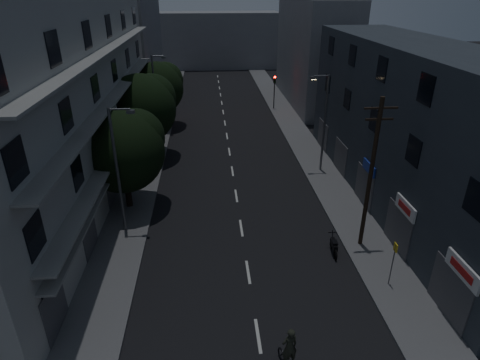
{
  "coord_description": "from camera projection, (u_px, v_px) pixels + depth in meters",
  "views": [
    {
      "loc": [
        -1.89,
        -11.12,
        14.19
      ],
      "look_at": [
        0.0,
        12.0,
        3.0
      ],
      "focal_mm": 30.0,
      "sensor_mm": 36.0,
      "label": 1
    }
  ],
  "objects": [
    {
      "name": "sidewalk_left",
      "position": [
        151.0,
        151.0,
        38.14
      ],
      "size": [
        3.0,
        90.0,
        0.15
      ],
      "primitive_type": "cube",
      "color": "#565659",
      "rests_on": "ground"
    },
    {
      "name": "utility_pole",
      "position": [
        371.0,
        173.0,
        22.29
      ],
      "size": [
        1.8,
        0.24,
        9.0
      ],
      "color": "black",
      "rests_on": "sidewalk_right"
    },
    {
      "name": "building_left",
      "position": [
        66.0,
        99.0,
        28.52
      ],
      "size": [
        7.0,
        36.0,
        14.0
      ],
      "color": "#A2A19D",
      "rests_on": "ground"
    },
    {
      "name": "lane_markings",
      "position": [
        226.0,
        129.0,
        44.33
      ],
      "size": [
        0.15,
        60.5,
        0.01
      ],
      "color": "beige",
      "rests_on": "ground"
    },
    {
      "name": "building_right",
      "position": [
        413.0,
        128.0,
        27.34
      ],
      "size": [
        6.19,
        28.0,
        11.0
      ],
      "color": "#292F37",
      "rests_on": "ground"
    },
    {
      "name": "sidewalk_right",
      "position": [
        305.0,
        147.0,
        39.24
      ],
      "size": [
        3.0,
        90.0,
        0.15
      ],
      "primitive_type": "cube",
      "color": "#565659",
      "rests_on": "ground"
    },
    {
      "name": "street_lamp_left_far",
      "position": [
        156.0,
        91.0,
        41.1
      ],
      "size": [
        1.51,
        0.25,
        8.0
      ],
      "color": "slate",
      "rests_on": "sidewalk_left"
    },
    {
      "name": "traffic_signal_far_right",
      "position": [
        275.0,
        85.0,
        50.12
      ],
      "size": [
        0.28,
        0.37,
        4.1
      ],
      "color": "black",
      "rests_on": "sidewalk_right"
    },
    {
      "name": "motorcycle",
      "position": [
        334.0,
        246.0,
        23.51
      ],
      "size": [
        0.53,
        1.84,
        1.18
      ],
      "rotation": [
        0.0,
        0.0,
        -0.1
      ],
      "color": "black",
      "rests_on": "ground"
    },
    {
      "name": "tree_mid",
      "position": [
        142.0,
        106.0,
        34.88
      ],
      "size": [
        6.08,
        6.08,
        7.49
      ],
      "color": "black",
      "rests_on": "sidewalk_left"
    },
    {
      "name": "street_lamp_left_near",
      "position": [
        119.0,
        166.0,
        23.78
      ],
      "size": [
        1.51,
        0.25,
        8.0
      ],
      "color": "#525559",
      "rests_on": "sidewalk_left"
    },
    {
      "name": "traffic_signal_far_left",
      "position": [
        170.0,
        86.0,
        49.54
      ],
      "size": [
        0.28,
        0.37,
        4.1
      ],
      "color": "black",
      "rests_on": "sidewalk_left"
    },
    {
      "name": "street_lamp_right",
      "position": [
        324.0,
        119.0,
        32.26
      ],
      "size": [
        1.51,
        0.25,
        8.0
      ],
      "color": "#53555A",
      "rests_on": "sidewalk_right"
    },
    {
      "name": "cyclist",
      "position": [
        289.0,
        358.0,
        16.06
      ],
      "size": [
        1.11,
        1.93,
        2.31
      ],
      "rotation": [
        0.0,
        0.0,
        0.28
      ],
      "color": "black",
      "rests_on": "ground"
    },
    {
      "name": "building_far_end",
      "position": [
        215.0,
        40.0,
        76.95
      ],
      "size": [
        24.0,
        8.0,
        10.0
      ],
      "primitive_type": "cube",
      "color": "slate",
      "rests_on": "ground"
    },
    {
      "name": "building_far_left",
      "position": [
        132.0,
        37.0,
        55.02
      ],
      "size": [
        6.0,
        20.0,
        16.0
      ],
      "primitive_type": "cube",
      "color": "slate",
      "rests_on": "ground"
    },
    {
      "name": "building_far_right",
      "position": [
        313.0,
        53.0,
        52.04
      ],
      "size": [
        6.0,
        20.0,
        13.0
      ],
      "primitive_type": "cube",
      "color": "slate",
      "rests_on": "ground"
    },
    {
      "name": "tree_far",
      "position": [
        158.0,
        86.0,
        43.25
      ],
      "size": [
        5.65,
        5.65,
        6.98
      ],
      "color": "black",
      "rests_on": "sidewalk_left"
    },
    {
      "name": "tree_near",
      "position": [
        123.0,
        148.0,
        26.73
      ],
      "size": [
        5.64,
        5.64,
        6.96
      ],
      "color": "black",
      "rests_on": "sidewalk_left"
    },
    {
      "name": "bus_stop_sign",
      "position": [
        394.0,
        257.0,
        20.26
      ],
      "size": [
        0.06,
        0.35,
        2.52
      ],
      "color": "#595B60",
      "rests_on": "sidewalk_right"
    },
    {
      "name": "ground",
      "position": [
        229.0,
        150.0,
        38.72
      ],
      "size": [
        160.0,
        160.0,
        0.0
      ],
      "primitive_type": "plane",
      "color": "black",
      "rests_on": "ground"
    }
  ]
}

